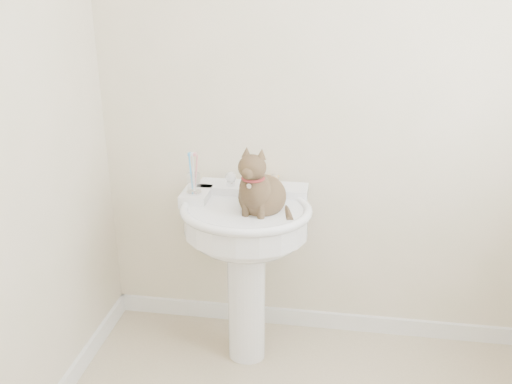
% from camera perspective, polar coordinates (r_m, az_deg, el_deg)
% --- Properties ---
extents(wall_back, '(2.20, 0.00, 2.50)m').
position_cam_1_polar(wall_back, '(2.48, 8.13, 10.58)').
color(wall_back, beige).
rests_on(wall_back, ground).
extents(baseboard_back, '(2.20, 0.02, 0.09)m').
position_cam_1_polar(baseboard_back, '(2.94, 6.89, -13.19)').
color(baseboard_back, white).
rests_on(baseboard_back, floor).
extents(pedestal_sink, '(0.59, 0.58, 0.82)m').
position_cam_1_polar(pedestal_sink, '(2.42, -1.09, -4.68)').
color(pedestal_sink, white).
rests_on(pedestal_sink, floor).
extents(faucet, '(0.28, 0.12, 0.14)m').
position_cam_1_polar(faucet, '(2.47, -0.49, 1.29)').
color(faucet, silver).
rests_on(faucet, pedestal_sink).
extents(soap_bar, '(0.10, 0.06, 0.03)m').
position_cam_1_polar(soap_bar, '(2.55, 1.32, 1.31)').
color(soap_bar, orange).
rests_on(soap_bar, pedestal_sink).
extents(toothbrush_cup, '(0.07, 0.07, 0.18)m').
position_cam_1_polar(toothbrush_cup, '(2.42, -6.56, 0.96)').
color(toothbrush_cup, silver).
rests_on(toothbrush_cup, pedestal_sink).
extents(cat, '(0.23, 0.29, 0.42)m').
position_cam_1_polar(cat, '(2.31, 0.49, -0.01)').
color(cat, brown).
rests_on(cat, pedestal_sink).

